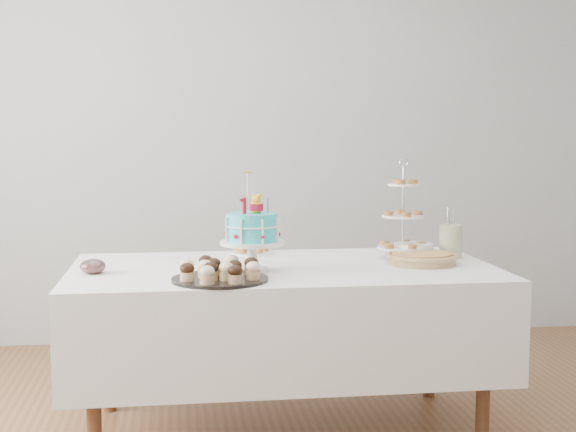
{
  "coord_description": "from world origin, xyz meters",
  "views": [
    {
      "loc": [
        -0.47,
        -3.28,
        1.38
      ],
      "look_at": [
        0.02,
        0.3,
        1.0
      ],
      "focal_mm": 50.0,
      "sensor_mm": 36.0,
      "label": 1
    }
  ],
  "objects": [
    {
      "name": "birthday_cake",
      "position": [
        -0.15,
        0.2,
        0.89
      ],
      "size": [
        0.29,
        0.29,
        0.44
      ],
      "rotation": [
        0.0,
        0.0,
        0.29
      ],
      "color": "white",
      "rests_on": "table"
    },
    {
      "name": "plate_stack",
      "position": [
        0.65,
        0.44,
        0.81
      ],
      "size": [
        0.19,
        0.19,
        0.07
      ],
      "color": "white",
      "rests_on": "table"
    },
    {
      "name": "utensil_pitcher",
      "position": [
        0.84,
        0.44,
        0.86
      ],
      "size": [
        0.12,
        0.11,
        0.25
      ],
      "rotation": [
        0.0,
        0.0,
        0.19
      ],
      "color": "beige",
      "rests_on": "table"
    },
    {
      "name": "jam_bowl_a",
      "position": [
        -0.84,
        0.24,
        0.8
      ],
      "size": [
        0.09,
        0.09,
        0.06
      ],
      "color": "silver",
      "rests_on": "table"
    },
    {
      "name": "cupcake_tray",
      "position": [
        -0.3,
        -0.02,
        0.81
      ],
      "size": [
        0.4,
        0.4,
        0.09
      ],
      "color": "black",
      "rests_on": "table"
    },
    {
      "name": "pie",
      "position": [
        0.64,
        0.28,
        0.8
      ],
      "size": [
        0.33,
        0.33,
        0.05
      ],
      "color": "tan",
      "rests_on": "table"
    },
    {
      "name": "jam_bowl_b",
      "position": [
        -0.84,
        0.22,
        0.8
      ],
      "size": [
        0.11,
        0.11,
        0.07
      ],
      "color": "silver",
      "rests_on": "table"
    },
    {
      "name": "tiered_stand",
      "position": [
        0.6,
        0.45,
        0.97
      ],
      "size": [
        0.25,
        0.25,
        0.49
      ],
      "color": "silver",
      "rests_on": "table"
    },
    {
      "name": "walls",
      "position": [
        0.0,
        0.0,
        1.35
      ],
      "size": [
        5.04,
        4.04,
        2.7
      ],
      "color": "#A7AAAD",
      "rests_on": "floor"
    },
    {
      "name": "pastry_plate",
      "position": [
        -0.11,
        0.7,
        0.78
      ],
      "size": [
        0.22,
        0.22,
        0.03
      ],
      "color": "white",
      "rests_on": "table"
    },
    {
      "name": "table",
      "position": [
        0.0,
        0.3,
        0.54
      ],
      "size": [
        1.92,
        1.02,
        0.77
      ],
      "color": "silver",
      "rests_on": "floor"
    }
  ]
}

